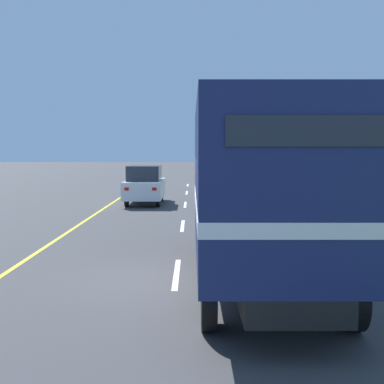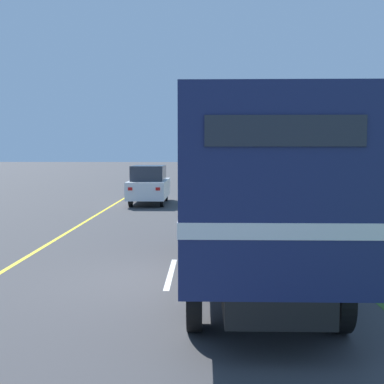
# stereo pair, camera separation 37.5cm
# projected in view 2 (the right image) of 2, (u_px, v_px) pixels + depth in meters

# --- Properties ---
(ground_plane) EXTENTS (200.00, 200.00, 0.00)m
(ground_plane) POSITION_uv_depth(u_px,v_px,m) (169.00, 280.00, 9.81)
(ground_plane) COLOR #3D3D3F
(edge_line_yellow) EXTENTS (0.12, 52.06, 0.01)m
(edge_line_yellow) POSITION_uv_depth(u_px,v_px,m) (104.00, 210.00, 21.28)
(edge_line_yellow) COLOR yellow
(edge_line_yellow) RESTS_ON ground
(centre_dash_near) EXTENTS (0.12, 2.60, 0.01)m
(centre_dash_near) POSITION_uv_depth(u_px,v_px,m) (171.00, 273.00, 10.36)
(centre_dash_near) COLOR white
(centre_dash_near) RESTS_ON ground
(centre_dash_mid_a) EXTENTS (0.12, 2.60, 0.01)m
(centre_dash_mid_a) POSITION_uv_depth(u_px,v_px,m) (184.00, 226.00, 16.94)
(centre_dash_mid_a) COLOR white
(centre_dash_mid_a) RESTS_ON ground
(centre_dash_mid_b) EXTENTS (0.12, 2.60, 0.01)m
(centre_dash_mid_b) POSITION_uv_depth(u_px,v_px,m) (189.00, 205.00, 23.51)
(centre_dash_mid_b) COLOR white
(centre_dash_mid_b) RESTS_ON ground
(centre_dash_far) EXTENTS (0.12, 2.60, 0.01)m
(centre_dash_far) POSITION_uv_depth(u_px,v_px,m) (192.00, 193.00, 30.08)
(centre_dash_far) COLOR white
(centre_dash_far) RESTS_ON ground
(centre_dash_farthest) EXTENTS (0.12, 2.60, 0.01)m
(centre_dash_farthest) POSITION_uv_depth(u_px,v_px,m) (194.00, 185.00, 36.66)
(centre_dash_farthest) COLOR white
(centre_dash_farthest) RESTS_ON ground
(horse_trailer_truck) EXTENTS (2.48, 8.15, 3.46)m
(horse_trailer_truck) POSITION_uv_depth(u_px,v_px,m) (251.00, 187.00, 9.34)
(horse_trailer_truck) COLOR black
(horse_trailer_truck) RESTS_ON ground
(lead_car_white) EXTENTS (1.80, 4.21, 1.90)m
(lead_car_white) POSITION_uv_depth(u_px,v_px,m) (149.00, 184.00, 23.84)
(lead_car_white) COLOR black
(lead_car_white) RESTS_ON ground
(lead_car_white_ahead) EXTENTS (1.80, 4.61, 1.74)m
(lead_car_white_ahead) POSITION_uv_depth(u_px,v_px,m) (219.00, 173.00, 36.70)
(lead_car_white_ahead) COLOR black
(lead_car_white_ahead) RESTS_ON ground
(highway_sign) EXTENTS (2.03, 0.09, 2.80)m
(highway_sign) POSITION_uv_depth(u_px,v_px,m) (371.00, 174.00, 17.52)
(highway_sign) COLOR #9E9EA3
(highway_sign) RESTS_ON ground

